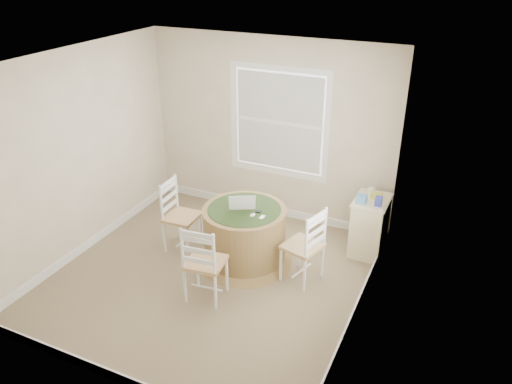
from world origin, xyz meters
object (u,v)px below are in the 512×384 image
at_px(chair_right, 303,246).
at_px(laptop, 242,205).
at_px(chair_near, 205,262).
at_px(corner_chest, 369,226).
at_px(chair_left, 182,217).
at_px(round_table, 245,233).

xyz_separation_m(chair_right, laptop, (-0.85, 0.12, 0.30)).
distance_m(chair_near, corner_chest, 2.24).
height_order(chair_left, chair_near, same).
bearing_deg(chair_near, chair_left, -51.09).
xyz_separation_m(chair_left, corner_chest, (2.24, 0.94, -0.09)).
xyz_separation_m(chair_right, corner_chest, (0.57, 0.94, -0.09)).
distance_m(chair_left, chair_right, 1.66).
distance_m(round_table, chair_right, 0.80).
relative_size(round_table, corner_chest, 1.59).
xyz_separation_m(chair_near, chair_right, (0.87, 0.77, 0.00)).
distance_m(chair_right, laptop, 0.91).
height_order(chair_left, laptop, laptop).
bearing_deg(chair_right, chair_left, -74.15).
bearing_deg(chair_near, chair_right, -145.64).
distance_m(chair_left, laptop, 0.88).
height_order(round_table, chair_near, chair_near).
xyz_separation_m(chair_near, laptop, (0.02, 0.89, 0.30)).
height_order(laptop, corner_chest, laptop).
xyz_separation_m(round_table, chair_near, (-0.08, -0.85, 0.07)).
distance_m(chair_near, chair_right, 1.16).
distance_m(chair_right, corner_chest, 1.11).
height_order(round_table, corner_chest, corner_chest).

